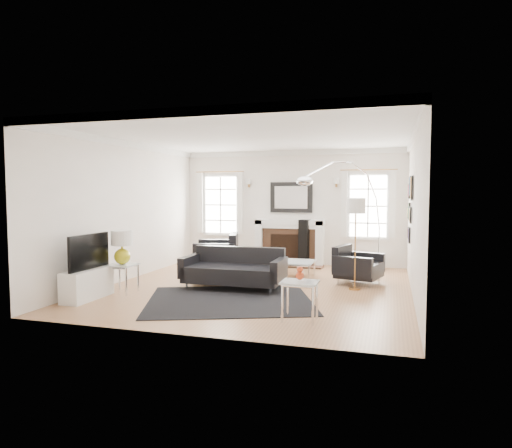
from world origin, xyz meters
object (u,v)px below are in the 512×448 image
(armchair_left, at_px, (219,253))
(coffee_table, at_px, (295,263))
(sofa, at_px, (235,270))
(gourd_lamp, at_px, (122,245))
(fireplace, at_px, (290,243))
(armchair_right, at_px, (356,266))
(arc_floor_lamp, at_px, (344,211))

(armchair_left, distance_m, coffee_table, 1.87)
(sofa, distance_m, coffee_table, 1.60)
(sofa, distance_m, gourd_lamp, 2.07)
(coffee_table, bearing_deg, gourd_lamp, -138.92)
(gourd_lamp, bearing_deg, coffee_table, 41.08)
(sofa, bearing_deg, fireplace, 82.40)
(armchair_right, distance_m, coffee_table, 1.29)
(armchair_right, relative_size, gourd_lamp, 1.77)
(armchair_right, xyz_separation_m, arc_floor_lamp, (-0.35, 1.02, 1.04))
(coffee_table, bearing_deg, armchair_right, -12.01)
(fireplace, relative_size, armchair_right, 1.60)
(gourd_lamp, height_order, arc_floor_lamp, arc_floor_lamp)
(coffee_table, distance_m, gourd_lamp, 3.54)
(armchair_left, relative_size, gourd_lamp, 2.07)
(armchair_right, bearing_deg, armchair_left, 168.92)
(armchair_left, bearing_deg, gourd_lamp, -106.88)
(armchair_right, relative_size, coffee_table, 1.38)
(fireplace, distance_m, armchair_left, 1.86)
(armchair_left, xyz_separation_m, coffee_table, (1.84, -0.34, -0.08))
(coffee_table, height_order, gourd_lamp, gourd_lamp)
(armchair_left, bearing_deg, sofa, -60.20)
(armchair_left, height_order, gourd_lamp, gourd_lamp)
(gourd_lamp, relative_size, arc_floor_lamp, 0.24)
(armchair_right, bearing_deg, arc_floor_lamp, 109.22)
(armchair_left, relative_size, coffee_table, 1.61)
(coffee_table, bearing_deg, fireplace, 106.56)
(sofa, xyz_separation_m, coffee_table, (0.87, 1.35, -0.02))
(fireplace, relative_size, sofa, 0.91)
(sofa, bearing_deg, gourd_lamp, -151.70)
(fireplace, height_order, armchair_right, fireplace)
(fireplace, height_order, arc_floor_lamp, arc_floor_lamp)
(gourd_lamp, xyz_separation_m, arc_floor_lamp, (3.54, 3.05, 0.52))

